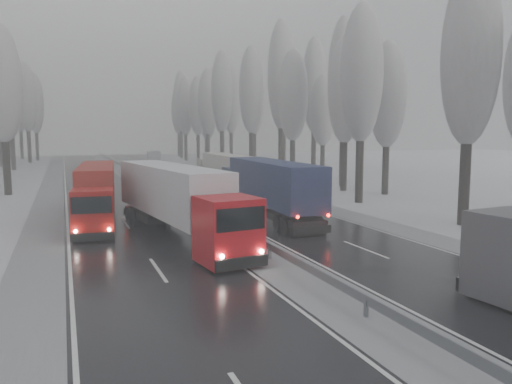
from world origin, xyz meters
TOP-DOWN VIEW (x-y plane):
  - ground at (0.00, 0.00)m, footprint 260.00×260.00m
  - carriageway_right at (5.25, 30.00)m, footprint 7.50×200.00m
  - carriageway_left at (-5.25, 30.00)m, footprint 7.50×200.00m
  - median_slush at (0.00, 30.00)m, footprint 3.00×200.00m
  - shoulder_right at (10.20, 30.00)m, footprint 2.40×200.00m
  - shoulder_left at (-10.20, 30.00)m, footprint 2.40×200.00m
  - median_guardrail at (0.00, 29.99)m, footprint 0.12×200.00m
  - tree_16 at (15.04, 15.67)m, footprint 3.60×3.60m
  - tree_18 at (14.51, 27.03)m, footprint 3.60×3.60m
  - tree_19 at (20.02, 31.03)m, footprint 3.60×3.60m
  - tree_20 at (17.90, 35.17)m, footprint 3.60×3.60m
  - tree_21 at (20.12, 39.17)m, footprint 3.60×3.60m
  - tree_22 at (17.02, 45.60)m, footprint 3.60×3.60m
  - tree_23 at (23.31, 49.60)m, footprint 3.60×3.60m
  - tree_24 at (17.90, 51.02)m, footprint 3.60×3.60m
  - tree_25 at (24.81, 55.02)m, footprint 3.60×3.60m
  - tree_26 at (17.56, 61.27)m, footprint 3.60×3.60m
  - tree_27 at (24.72, 65.27)m, footprint 3.60×3.60m
  - tree_28 at (16.34, 71.95)m, footprint 3.60×3.60m
  - tree_29 at (23.71, 75.95)m, footprint 3.60×3.60m
  - tree_30 at (16.56, 81.70)m, footprint 3.60×3.60m
  - tree_31 at (22.48, 85.70)m, footprint 3.60×3.60m
  - tree_32 at (16.63, 89.21)m, footprint 3.60×3.60m
  - tree_33 at (19.77, 93.21)m, footprint 3.60×3.60m
  - tree_34 at (15.73, 96.32)m, footprint 3.60×3.60m
  - tree_35 at (24.94, 100.32)m, footprint 3.60×3.60m
  - tree_36 at (17.04, 106.16)m, footprint 3.60×3.60m
  - tree_37 at (24.02, 110.16)m, footprint 3.60×3.60m
  - tree_38 at (18.73, 116.73)m, footprint 3.60×3.60m
  - tree_39 at (21.55, 120.73)m, footprint 3.60×3.60m
  - tree_62 at (-13.94, 43.73)m, footprint 3.60×3.60m
  - tree_68 at (-16.58, 69.11)m, footprint 3.60×3.60m
  - tree_70 at (-16.33, 79.19)m, footprint 3.60×3.60m
  - tree_74 at (-15.07, 99.33)m, footprint 3.60×3.60m
  - tree_76 at (-14.05, 108.72)m, footprint 3.60×3.60m
  - tree_77 at (-19.66, 112.72)m, footprint 3.60×3.60m
  - tree_78 at (-17.56, 115.31)m, footprint 3.60×3.60m
  - tree_79 at (-20.33, 119.31)m, footprint 3.60×3.60m
  - truck_blue_box at (4.33, 22.90)m, footprint 3.26×15.75m
  - truck_cream_box at (7.27, 42.60)m, footprint 2.62×14.23m
  - box_truck_distant at (6.72, 83.83)m, footprint 2.99×7.27m
  - truck_red_white at (-3.05, 18.26)m, footprint 4.49×15.88m
  - truck_red_red at (-6.83, 26.30)m, footprint 3.59×14.47m

SIDE VIEW (x-z plane):
  - ground at x=0.00m, z-range 0.00..0.00m
  - carriageway_right at x=5.25m, z-range 0.00..0.03m
  - carriageway_left at x=-5.25m, z-range 0.00..0.03m
  - median_slush at x=0.00m, z-range 0.00..0.04m
  - shoulder_right at x=10.20m, z-range 0.00..0.04m
  - shoulder_left at x=-10.20m, z-range 0.00..0.04m
  - median_guardrail at x=0.00m, z-range 0.22..0.98m
  - box_truck_distant at x=6.72m, z-range 0.03..2.66m
  - truck_cream_box at x=7.27m, z-range 0.30..3.94m
  - truck_red_red at x=-6.83m, z-range 0.31..3.99m
  - truck_blue_box at x=4.33m, z-range 0.34..4.35m
  - truck_red_white at x=-3.05m, z-range 0.34..4.38m
  - tree_23 at x=23.31m, z-range 1.99..15.54m
  - tree_77 at x=-19.66m, z-range 2.10..16.42m
  - tree_33 at x=19.77m, z-range 2.10..16.42m
  - tree_19 at x=20.02m, z-range 2.13..16.70m
  - tree_20 at x=17.90m, z-range 2.29..18.00m
  - tree_22 at x=17.02m, z-range 2.31..18.17m
  - tree_62 at x=-13.94m, z-range 2.34..18.38m
  - tree_39 at x=21.55m, z-range 2.36..18.54m
  - tree_37 at x=24.02m, z-range 2.38..18.75m
  - tree_16 at x=15.04m, z-range 2.40..18.93m
  - tree_18 at x=14.51m, z-range 2.41..18.99m
  - tree_68 at x=-16.58m, z-range 2.42..19.07m
  - tree_79 at x=-20.33m, z-range 2.48..19.54m
  - tree_70 at x=-16.33m, z-range 2.48..19.57m
  - tree_32 at x=16.63m, z-range 2.51..19.85m
  - tree_27 at x=24.72m, z-range 2.55..20.17m
  - tree_34 at x=15.73m, z-range 2.55..20.19m
  - tree_30 at x=16.56m, z-range 2.59..20.45m
  - tree_38 at x=18.73m, z-range 2.60..20.58m
  - tree_29 at x=23.71m, z-range 2.62..20.73m
  - tree_35 at x=24.94m, z-range 2.64..20.89m
  - tree_76 at x=-14.05m, z-range 2.68..21.23m
  - tree_31 at x=22.48m, z-range 2.68..21.26m
  - tree_21 at x=20.12m, z-range 2.69..21.31m
  - tree_26 at x=17.56m, z-range 2.71..21.49m
  - tree_25 at x=24.81m, z-range 2.80..22.24m
  - tree_78 at x=-17.56m, z-range 2.81..22.37m
  - tree_28 at x=16.34m, z-range 2.82..22.45m
  - tree_74 at x=-15.07m, z-range 2.83..22.52m
  - tree_36 at x=17.04m, z-range 2.91..23.13m
  - tree_24 at x=17.90m, z-range 2.94..23.43m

